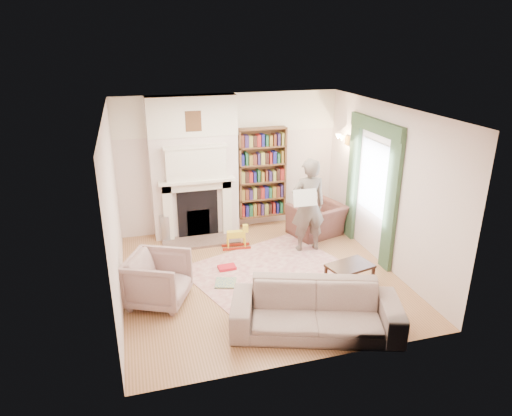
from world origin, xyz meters
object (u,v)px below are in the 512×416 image
object	(u,v)px
bookcase	(262,173)
coffee_table	(349,277)
paraffin_heater	(166,228)
armchair_reading	(317,220)
sofa	(316,310)
armchair_left	(158,279)
rocking_horse	(236,237)
man_reading	(308,206)

from	to	relation	value
bookcase	coffee_table	bearing A→B (deg)	-78.50
bookcase	paraffin_heater	size ratio (longest dim) A/B	3.36
armchair_reading	sofa	bearing A→B (deg)	49.94
sofa	paraffin_heater	world-z (taller)	sofa
bookcase	sofa	size ratio (longest dim) A/B	0.81
armchair_left	rocking_horse	distance (m)	2.19
sofa	rocking_horse	xyz separation A→B (m)	(-0.45, 2.84, -0.10)
man_reading	rocking_horse	size ratio (longest dim) A/B	3.32
bookcase	paraffin_heater	distance (m)	2.24
armchair_left	man_reading	bearing A→B (deg)	-44.12
paraffin_heater	bookcase	bearing A→B (deg)	6.57
bookcase	coffee_table	xyz separation A→B (m)	(0.60, -2.93, -0.95)
armchair_reading	paraffin_heater	xyz separation A→B (m)	(-2.98, 0.54, -0.05)
bookcase	armchair_reading	distance (m)	1.48
armchair_reading	coffee_table	world-z (taller)	armchair_reading
coffee_table	rocking_horse	size ratio (longest dim) A/B	1.30
armchair_left	coffee_table	world-z (taller)	armchair_left
armchair_reading	rocking_horse	world-z (taller)	armchair_reading
armchair_left	sofa	distance (m)	2.40
bookcase	coffee_table	size ratio (longest dim) A/B	2.64
armchair_left	man_reading	distance (m)	3.09
armchair_left	rocking_horse	world-z (taller)	armchair_left
sofa	man_reading	distance (m)	2.62
armchair_left	rocking_horse	bearing A→B (deg)	-21.08
bookcase	man_reading	world-z (taller)	bookcase
sofa	man_reading	size ratio (longest dim) A/B	1.28
armchair_left	paraffin_heater	size ratio (longest dim) A/B	1.56
bookcase	sofa	world-z (taller)	bookcase
bookcase	armchair_left	world-z (taller)	bookcase
sofa	rocking_horse	size ratio (longest dim) A/B	4.25
paraffin_heater	rocking_horse	size ratio (longest dim) A/B	1.02
man_reading	rocking_horse	xyz separation A→B (m)	(-1.28, 0.42, -0.66)
coffee_table	armchair_left	bearing A→B (deg)	157.47
man_reading	armchair_left	bearing A→B (deg)	22.56
armchair_reading	sofa	size ratio (longest dim) A/B	0.43
coffee_table	paraffin_heater	world-z (taller)	paraffin_heater
man_reading	armchair_reading	bearing A→B (deg)	-125.49
armchair_left	coffee_table	size ratio (longest dim) A/B	1.23
bookcase	armchair_left	size ratio (longest dim) A/B	2.16
armchair_reading	armchair_left	size ratio (longest dim) A/B	1.16
armchair_reading	rocking_horse	size ratio (longest dim) A/B	1.84
sofa	bookcase	bearing A→B (deg)	103.33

